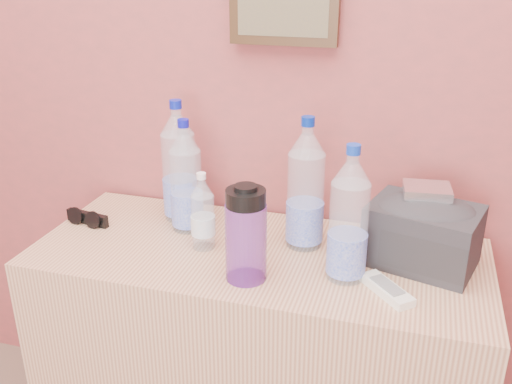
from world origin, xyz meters
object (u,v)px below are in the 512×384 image
(sunglasses, at_px, (88,218))
(ac_remote, at_px, (387,290))
(dresser, at_px, (257,365))
(foil_packet, at_px, (427,191))
(pet_large_b, at_px, (179,168))
(nalgene_bottle, at_px, (246,234))
(toiletry_bag, at_px, (423,232))
(pet_large_d, at_px, (349,221))
(pet_small, at_px, (203,215))
(pet_large_a, at_px, (186,182))
(pet_large_c, at_px, (306,191))

(sunglasses, xyz_separation_m, ac_remote, (0.89, -0.14, -0.01))
(dresser, xyz_separation_m, ac_remote, (0.35, -0.11, 0.39))
(foil_packet, bearing_deg, pet_large_b, 175.33)
(nalgene_bottle, bearing_deg, foil_packet, 28.98)
(sunglasses, xyz_separation_m, toiletry_bag, (0.96, 0.04, 0.07))
(toiletry_bag, distance_m, foil_packet, 0.11)
(nalgene_bottle, bearing_deg, pet_large_b, 136.16)
(pet_large_d, xyz_separation_m, pet_small, (-0.39, 0.05, -0.06))
(pet_large_a, bearing_deg, pet_large_d, -16.76)
(pet_large_b, height_order, pet_small, pet_large_b)
(pet_large_a, xyz_separation_m, pet_small, (0.09, -0.10, -0.05))
(pet_large_d, height_order, sunglasses, pet_large_d)
(pet_large_a, relative_size, foil_packet, 2.83)
(toiletry_bag, xyz_separation_m, foil_packet, (-0.00, 0.03, 0.10))
(dresser, bearing_deg, pet_large_d, -14.82)
(pet_small, bearing_deg, ac_remote, -10.93)
(pet_large_a, distance_m, sunglasses, 0.33)
(dresser, xyz_separation_m, pet_large_a, (-0.24, 0.08, 0.53))
(pet_large_d, xyz_separation_m, toiletry_bag, (0.18, 0.12, -0.06))
(pet_large_b, distance_m, foil_packet, 0.71)
(pet_large_b, height_order, pet_large_c, same)
(pet_large_a, relative_size, pet_large_b, 0.90)
(sunglasses, distance_m, foil_packet, 0.97)
(pet_large_b, height_order, sunglasses, pet_large_b)
(pet_large_c, xyz_separation_m, ac_remote, (0.24, -0.19, -0.15))
(pet_large_c, relative_size, foil_packet, 3.13)
(sunglasses, bearing_deg, ac_remote, 0.46)
(pet_large_b, xyz_separation_m, foil_packet, (0.70, -0.06, 0.03))
(pet_small, bearing_deg, foil_packet, 10.39)
(sunglasses, bearing_deg, pet_large_b, 35.28)
(sunglasses, bearing_deg, pet_large_a, 20.05)
(pet_large_c, bearing_deg, sunglasses, -175.26)
(dresser, relative_size, toiletry_bag, 4.61)
(toiletry_bag, bearing_deg, dresser, -156.50)
(ac_remote, distance_m, foil_packet, 0.28)
(pet_large_b, bearing_deg, pet_large_d, -21.59)
(dresser, relative_size, ac_remote, 8.00)
(pet_large_c, height_order, pet_small, pet_large_c)
(pet_large_a, relative_size, sunglasses, 2.31)
(ac_remote, xyz_separation_m, toiletry_bag, (0.07, 0.17, 0.08))
(pet_large_c, height_order, sunglasses, pet_large_c)
(pet_small, bearing_deg, pet_large_a, 131.84)
(foil_packet, bearing_deg, nalgene_bottle, -151.02)
(pet_large_c, distance_m, toiletry_bag, 0.32)
(pet_large_a, xyz_separation_m, pet_large_b, (-0.05, 0.06, 0.02))
(dresser, xyz_separation_m, toiletry_bag, (0.42, 0.06, 0.47))
(pet_large_a, bearing_deg, foil_packet, 0.64)
(pet_large_a, bearing_deg, nalgene_bottle, -41.61)
(dresser, relative_size, pet_large_b, 3.35)
(nalgene_bottle, distance_m, ac_remote, 0.36)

